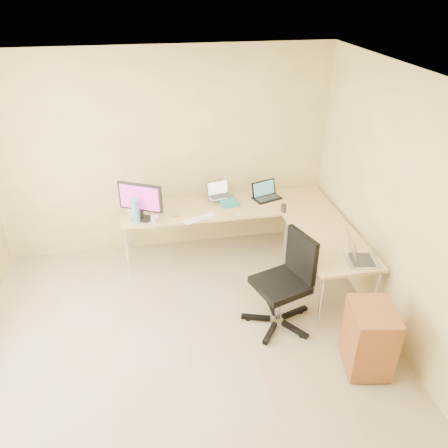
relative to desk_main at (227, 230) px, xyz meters
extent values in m
plane|color=tan|center=(-0.72, -1.85, -0.36)|extent=(4.50, 4.50, 0.00)
plane|color=white|center=(-0.72, -1.85, 2.24)|extent=(4.50, 4.50, 0.00)
plane|color=beige|center=(-0.72, 0.40, 0.93)|extent=(4.50, 0.00, 4.50)
plane|color=beige|center=(1.38, -1.85, 0.93)|extent=(0.00, 4.50, 4.50)
cube|color=tan|center=(0.00, 0.00, 0.00)|extent=(2.65, 0.70, 0.73)
cube|color=tan|center=(0.98, -1.00, 0.00)|extent=(0.70, 1.30, 0.73)
cube|color=black|center=(-1.06, -0.17, 0.60)|extent=(0.56, 0.40, 0.46)
cube|color=#227A78|center=(0.03, 0.07, 0.39)|extent=(0.24, 0.31, 0.05)
cube|color=#9F9EB1|center=(-0.07, 0.15, 0.51)|extent=(0.34, 0.29, 0.19)
cube|color=black|center=(0.54, 0.09, 0.48)|extent=(0.41, 0.36, 0.22)
cube|color=white|center=(-0.39, -0.30, 0.37)|extent=(0.41, 0.23, 0.02)
ellipsoid|color=beige|center=(0.09, -0.30, 0.38)|extent=(0.10, 0.07, 0.03)
imported|color=silver|center=(-0.92, -0.30, 0.41)|extent=(0.13, 0.13, 0.09)
cylinder|color=silver|center=(-0.67, -0.15, 0.38)|extent=(0.13, 0.13, 0.03)
cylinder|color=#498FC7|center=(-1.13, -0.25, 0.52)|extent=(0.11, 0.11, 0.31)
cube|color=silver|center=(-1.13, 0.05, 0.37)|extent=(0.27, 0.35, 0.01)
cube|color=beige|center=(-1.13, 0.09, 0.40)|extent=(0.24, 0.21, 0.07)
cylinder|color=silver|center=(-1.13, 0.20, 0.51)|extent=(0.30, 0.30, 0.30)
cylinder|color=#2A2626|center=(0.65, -0.30, 0.42)|extent=(0.07, 0.07, 0.10)
cube|color=#B9B6CD|center=(1.13, -1.46, 0.49)|extent=(0.42, 0.35, 0.25)
cube|color=black|center=(0.29, -1.41, 0.14)|extent=(0.80, 0.80, 1.06)
cube|color=brown|center=(0.93, -2.14, -0.01)|extent=(0.47, 0.54, 0.66)
camera|label=1|loc=(-0.91, -4.81, 2.93)|focal=35.02mm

